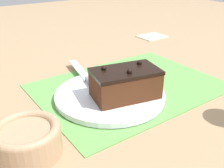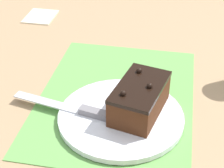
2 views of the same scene
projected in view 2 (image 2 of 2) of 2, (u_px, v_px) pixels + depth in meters
ground_plane at (116, 98)px, 0.84m from camera, size 3.00×3.00×0.00m
placemat_woven at (116, 97)px, 0.84m from camera, size 0.46×0.34×0.00m
cake_plate at (121, 117)px, 0.77m from camera, size 0.26×0.26×0.01m
chocolate_cake at (140, 98)px, 0.76m from camera, size 0.16×0.12×0.08m
serving_knife at (79, 110)px, 0.77m from camera, size 0.07×0.23×0.01m
folded_napkin at (40, 16)px, 1.20m from camera, size 0.11×0.09×0.01m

